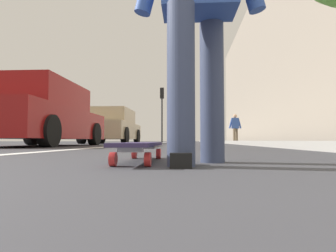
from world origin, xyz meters
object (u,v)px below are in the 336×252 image
(skateboard, at_px, (140,146))
(pedestrian_distant, at_px, (235,126))
(traffic_light, at_px, (162,104))
(parked_car_near, at_px, (38,116))
(parked_car_mid, at_px, (112,127))

(skateboard, xyz_separation_m, pedestrian_distant, (14.15, -2.82, 0.81))
(traffic_light, height_order, pedestrian_distant, traffic_light)
(skateboard, distance_m, traffic_light, 19.63)
(traffic_light, distance_m, pedestrian_distant, 7.19)
(traffic_light, bearing_deg, parked_car_near, 174.23)
(traffic_light, relative_size, pedestrian_distant, 2.58)
(parked_car_near, xyz_separation_m, traffic_light, (14.67, -1.48, 2.13))
(skateboard, relative_size, parked_car_mid, 0.20)
(skateboard, xyz_separation_m, parked_car_near, (4.69, 3.23, 0.61))
(parked_car_near, height_order, traffic_light, traffic_light)
(traffic_light, bearing_deg, skateboard, -174.84)
(skateboard, distance_m, parked_car_mid, 11.02)
(parked_car_near, distance_m, traffic_light, 14.90)
(skateboard, bearing_deg, pedestrian_distant, -11.26)
(parked_car_mid, distance_m, traffic_light, 9.16)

